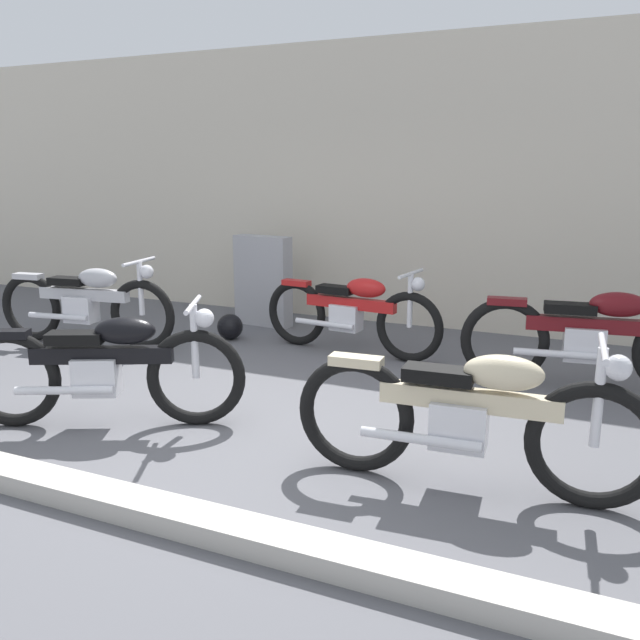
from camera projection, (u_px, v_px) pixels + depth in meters
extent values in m
plane|color=#56565B|center=(237.00, 431.00, 4.82)|extent=(40.00, 40.00, 0.00)
cube|color=beige|center=(404.00, 185.00, 7.90)|extent=(18.00, 0.30, 3.33)
cube|color=#B7B2A8|center=(118.00, 502.00, 3.68)|extent=(18.00, 0.24, 0.12)
cube|color=#9E9EA3|center=(263.00, 281.00, 7.96)|extent=(0.74, 0.28, 1.08)
sphere|color=black|center=(230.00, 327.00, 7.37)|extent=(0.29, 0.29, 0.29)
torus|color=black|center=(142.00, 315.00, 6.90)|extent=(0.75, 0.20, 0.74)
torus|color=black|center=(31.00, 307.00, 7.28)|extent=(0.75, 0.20, 0.74)
cube|color=silver|center=(81.00, 309.00, 7.10)|extent=(0.35, 0.25, 0.28)
cube|color=#ADADB2|center=(84.00, 294.00, 7.05)|extent=(1.05, 0.25, 0.12)
ellipsoid|color=#ADADB2|center=(98.00, 278.00, 6.96)|extent=(0.47, 0.26, 0.20)
cube|color=black|center=(68.00, 281.00, 7.07)|extent=(0.43, 0.24, 0.08)
cube|color=#ADADB2|center=(28.00, 276.00, 7.20)|extent=(0.34, 0.17, 0.06)
cylinder|color=silver|center=(141.00, 288.00, 6.84)|extent=(0.06, 0.06, 0.56)
cylinder|color=silver|center=(139.00, 262.00, 6.78)|extent=(0.12, 0.59, 0.04)
sphere|color=silver|center=(147.00, 272.00, 6.78)|extent=(0.14, 0.14, 0.14)
cylinder|color=silver|center=(58.00, 317.00, 7.06)|extent=(0.71, 0.16, 0.06)
torus|color=black|center=(594.00, 446.00, 3.66)|extent=(0.75, 0.14, 0.74)
torus|color=black|center=(355.00, 414.00, 4.12)|extent=(0.75, 0.14, 0.74)
cube|color=silver|center=(459.00, 425.00, 3.90)|extent=(0.34, 0.23, 0.29)
cube|color=beige|center=(469.00, 400.00, 3.85)|extent=(1.05, 0.17, 0.12)
ellipsoid|color=beige|center=(504.00, 373.00, 3.75)|extent=(0.46, 0.23, 0.20)
cube|color=black|center=(438.00, 374.00, 3.88)|extent=(0.42, 0.21, 0.08)
cube|color=beige|center=(356.00, 361.00, 4.04)|extent=(0.33, 0.14, 0.06)
cylinder|color=silver|center=(599.00, 398.00, 3.59)|extent=(0.06, 0.06, 0.56)
cylinder|color=silver|center=(604.00, 348.00, 3.53)|extent=(0.08, 0.59, 0.04)
sphere|color=silver|center=(618.00, 368.00, 3.53)|extent=(0.14, 0.14, 0.14)
cylinder|color=silver|center=(420.00, 439.00, 3.88)|extent=(0.72, 0.11, 0.06)
torus|color=black|center=(409.00, 327.00, 6.46)|extent=(0.71, 0.16, 0.70)
torus|color=black|center=(297.00, 313.00, 7.10)|extent=(0.71, 0.16, 0.70)
cube|color=silver|center=(346.00, 317.00, 6.80)|extent=(0.33, 0.22, 0.27)
cube|color=#B21919|center=(350.00, 303.00, 6.74)|extent=(0.99, 0.20, 0.12)
ellipsoid|color=#B21919|center=(366.00, 288.00, 6.62)|extent=(0.44, 0.23, 0.19)
cube|color=black|center=(336.00, 290.00, 6.80)|extent=(0.40, 0.21, 0.08)
cube|color=#B21919|center=(296.00, 283.00, 7.03)|extent=(0.32, 0.15, 0.06)
cylinder|color=silver|center=(410.00, 301.00, 6.41)|extent=(0.05, 0.05, 0.53)
cylinder|color=silver|center=(411.00, 274.00, 6.35)|extent=(0.09, 0.56, 0.03)
sphere|color=silver|center=(418.00, 284.00, 6.33)|extent=(0.13, 0.13, 0.13)
cylinder|color=silver|center=(324.00, 324.00, 6.81)|extent=(0.67, 0.13, 0.06)
torus|color=black|center=(504.00, 341.00, 5.83)|extent=(0.77, 0.20, 0.76)
cube|color=silver|center=(584.00, 344.00, 5.65)|extent=(0.36, 0.26, 0.29)
cube|color=#590F14|center=(592.00, 325.00, 5.60)|extent=(1.08, 0.26, 0.13)
ellipsoid|color=#590F14|center=(619.00, 305.00, 5.51)|extent=(0.49, 0.27, 0.21)
cube|color=black|center=(570.00, 308.00, 5.62)|extent=(0.44, 0.25, 0.08)
cube|color=#590F14|center=(507.00, 301.00, 5.75)|extent=(0.35, 0.17, 0.06)
cylinder|color=silver|center=(558.00, 354.00, 5.61)|extent=(0.73, 0.17, 0.06)
torus|color=black|center=(196.00, 378.00, 4.87)|extent=(0.69, 0.40, 0.73)
torus|color=black|center=(11.00, 379.00, 4.84)|extent=(0.69, 0.40, 0.73)
cube|color=silver|center=(97.00, 376.00, 4.85)|extent=(0.37, 0.32, 0.28)
cube|color=black|center=(102.00, 355.00, 4.81)|extent=(0.96, 0.53, 0.12)
ellipsoid|color=black|center=(125.00, 331.00, 4.78)|extent=(0.48, 0.37, 0.20)
cube|color=black|center=(76.00, 338.00, 4.78)|extent=(0.44, 0.33, 0.08)
cube|color=black|center=(6.00, 334.00, 4.76)|extent=(0.34, 0.25, 0.06)
cylinder|color=silver|center=(194.00, 342.00, 4.81)|extent=(0.06, 0.06, 0.55)
cylinder|color=silver|center=(193.00, 305.00, 4.75)|extent=(0.28, 0.54, 0.04)
sphere|color=silver|center=(204.00, 318.00, 4.77)|extent=(0.14, 0.14, 0.14)
cylinder|color=silver|center=(64.00, 390.00, 4.74)|extent=(0.65, 0.36, 0.06)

